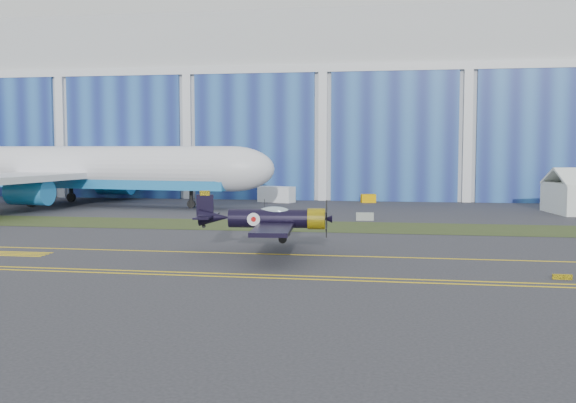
% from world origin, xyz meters
% --- Properties ---
extents(ground, '(260.00, 260.00, 0.00)m').
position_xyz_m(ground, '(0.00, 0.00, 0.00)').
color(ground, '#37363C').
rests_on(ground, ground).
extents(grass_median, '(260.00, 10.00, 0.02)m').
position_xyz_m(grass_median, '(0.00, 14.00, 0.02)').
color(grass_median, '#475128').
rests_on(grass_median, ground).
extents(hangar, '(220.00, 45.70, 30.00)m').
position_xyz_m(hangar, '(0.00, 71.79, 14.96)').
color(hangar, silver).
rests_on(hangar, ground).
extents(taxiway_centreline, '(200.00, 0.20, 0.02)m').
position_xyz_m(taxiway_centreline, '(0.00, -5.00, 0.01)').
color(taxiway_centreline, yellow).
rests_on(taxiway_centreline, ground).
extents(edge_line_near, '(80.00, 0.20, 0.02)m').
position_xyz_m(edge_line_near, '(0.00, -14.50, 0.01)').
color(edge_line_near, yellow).
rests_on(edge_line_near, ground).
extents(edge_line_far, '(80.00, 0.20, 0.02)m').
position_xyz_m(edge_line_far, '(0.00, -13.50, 0.01)').
color(edge_line_far, yellow).
rests_on(edge_line_far, ground).
extents(hold_short_ladder, '(6.00, 2.40, 0.02)m').
position_xyz_m(hold_short_ladder, '(-18.00, -8.10, 0.01)').
color(hold_short_ladder, yellow).
rests_on(hold_short_ladder, ground).
extents(guard_board_right, '(1.20, 0.15, 0.35)m').
position_xyz_m(guard_board_right, '(22.00, -12.00, 0.17)').
color(guard_board_right, yellow).
rests_on(guard_board_right, ground).
extents(warbird, '(12.86, 15.06, 4.19)m').
position_xyz_m(warbird, '(2.01, -5.53, 2.85)').
color(warbird, black).
rests_on(warbird, ground).
extents(jetliner, '(76.07, 66.99, 24.11)m').
position_xyz_m(jetliner, '(-35.23, 35.10, 12.06)').
color(jetliner, white).
rests_on(jetliner, ground).
extents(shipping_container, '(5.93, 3.91, 2.39)m').
position_xyz_m(shipping_container, '(-6.59, 44.79, 1.19)').
color(shipping_container, white).
rests_on(shipping_container, ground).
extents(tug, '(2.39, 1.77, 1.26)m').
position_xyz_m(tug, '(7.29, 46.30, 0.63)').
color(tug, '#F8AF00').
rests_on(tug, ground).
extents(barrier_a, '(2.06, 0.83, 0.90)m').
position_xyz_m(barrier_a, '(-0.35, 20.11, 0.45)').
color(barrier_a, '#929199').
rests_on(barrier_a, ground).
extents(barrier_b, '(2.00, 0.60, 0.90)m').
position_xyz_m(barrier_b, '(-0.52, 20.44, 0.45)').
color(barrier_b, gray).
rests_on(barrier_b, ground).
extents(barrier_c, '(2.04, 0.76, 0.90)m').
position_xyz_m(barrier_c, '(8.05, 20.76, 0.45)').
color(barrier_c, gray).
rests_on(barrier_c, ground).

